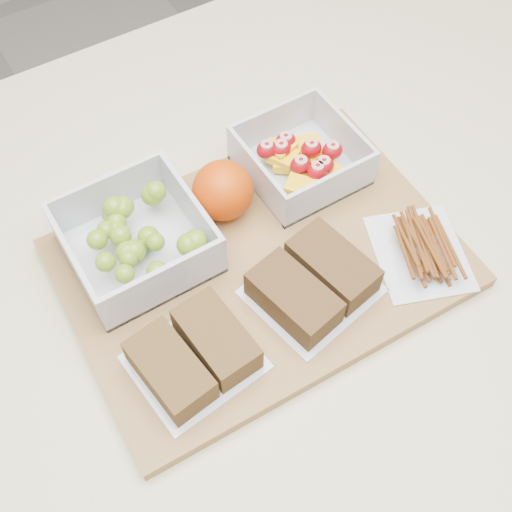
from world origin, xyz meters
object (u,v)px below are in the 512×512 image
at_px(fruit_container, 300,159).
at_px(sandwich_bag_left, 194,355).
at_px(grape_container, 138,238).
at_px(sandwich_bag_center, 313,283).
at_px(cutting_board, 260,263).
at_px(pretzel_bag, 422,247).
at_px(orange, 223,191).

xyz_separation_m(fruit_container, sandwich_bag_left, (-0.23, -0.15, -0.00)).
height_order(grape_container, sandwich_bag_center, grape_container).
bearing_deg(cutting_board, grape_container, 145.70).
bearing_deg(pretzel_bag, orange, 132.49).
height_order(sandwich_bag_left, sandwich_bag_center, sandwich_bag_center).
xyz_separation_m(cutting_board, fruit_container, (0.11, 0.08, 0.03)).
xyz_separation_m(sandwich_bag_left, sandwich_bag_center, (0.15, 0.01, 0.00)).
bearing_deg(sandwich_bag_center, sandwich_bag_left, -177.55).
relative_size(grape_container, sandwich_bag_left, 1.11).
relative_size(cutting_board, sandwich_bag_center, 2.95).
height_order(sandwich_bag_center, pretzel_bag, sandwich_bag_center).
bearing_deg(grape_container, sandwich_bag_left, -94.98).
xyz_separation_m(sandwich_bag_center, pretzel_bag, (0.13, -0.02, -0.01)).
distance_m(cutting_board, sandwich_bag_left, 0.14).
relative_size(cutting_board, pretzel_bag, 2.91).
relative_size(cutting_board, grape_container, 2.93).
bearing_deg(cutting_board, orange, 91.44).
height_order(cutting_board, sandwich_bag_center, sandwich_bag_center).
bearing_deg(pretzel_bag, sandwich_bag_center, 170.08).
bearing_deg(sandwich_bag_left, orange, 51.26).
relative_size(cutting_board, sandwich_bag_left, 3.26).
bearing_deg(cutting_board, sandwich_bag_center, -67.17).
height_order(cutting_board, sandwich_bag_left, sandwich_bag_left).
height_order(orange, pretzel_bag, orange).
height_order(grape_container, orange, orange).
height_order(cutting_board, fruit_container, fruit_container).
distance_m(orange, pretzel_bag, 0.23).
relative_size(fruit_container, sandwich_bag_center, 0.90).
relative_size(cutting_board, orange, 6.06).
distance_m(orange, sandwich_bag_center, 0.15).
xyz_separation_m(cutting_board, sandwich_bag_center, (0.02, -0.06, 0.03)).
bearing_deg(orange, sandwich_bag_center, -80.43).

